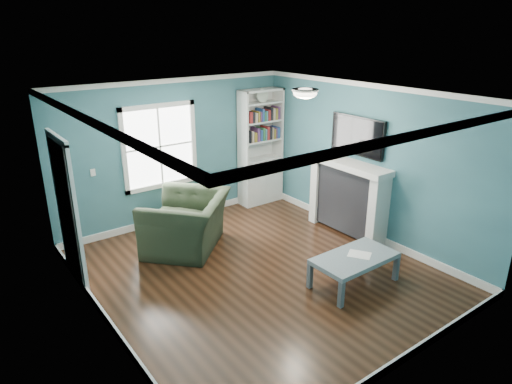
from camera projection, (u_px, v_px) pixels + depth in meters
floor at (258, 272)px, 6.77m from camera, size 5.00×5.00×0.00m
room_walls at (259, 171)px, 6.23m from camera, size 5.00×5.00×5.00m
trim at (258, 194)px, 6.35m from camera, size 4.50×5.00×2.60m
window at (160, 147)px, 7.98m from camera, size 1.40×0.06×1.50m
bookshelf at (260, 158)px, 9.18m from camera, size 0.90×0.35×2.31m
fireplace at (348, 198)px, 7.87m from camera, size 0.44×1.58×1.30m
tv at (357, 136)px, 7.56m from camera, size 0.06×1.10×0.65m
door at (67, 210)px, 6.22m from camera, size 0.12×0.98×2.17m
ceiling_fixture at (305, 93)px, 6.47m from camera, size 0.38×0.38×0.15m
light_switch at (93, 173)px, 7.39m from camera, size 0.08×0.01×0.12m
recliner at (186, 214)px, 7.33m from camera, size 1.60×1.57×1.19m
coffee_table at (355, 260)px, 6.35m from camera, size 1.20×0.66×0.43m
paper_sheet at (359, 255)px, 6.37m from camera, size 0.37×0.39×0.00m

